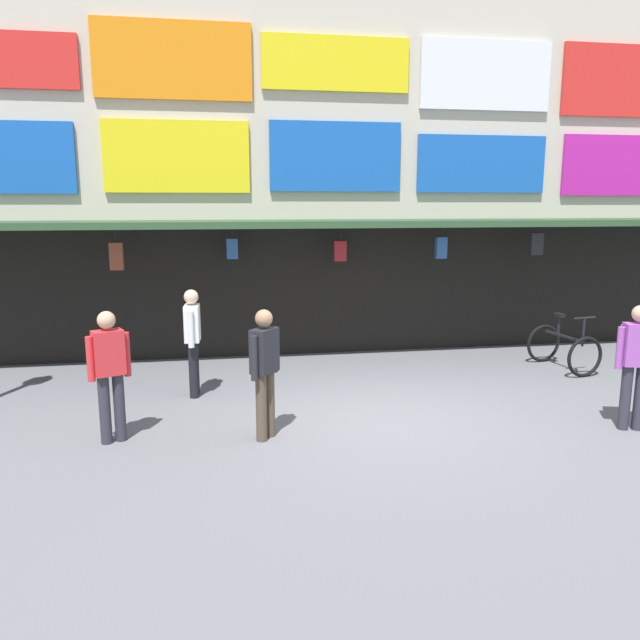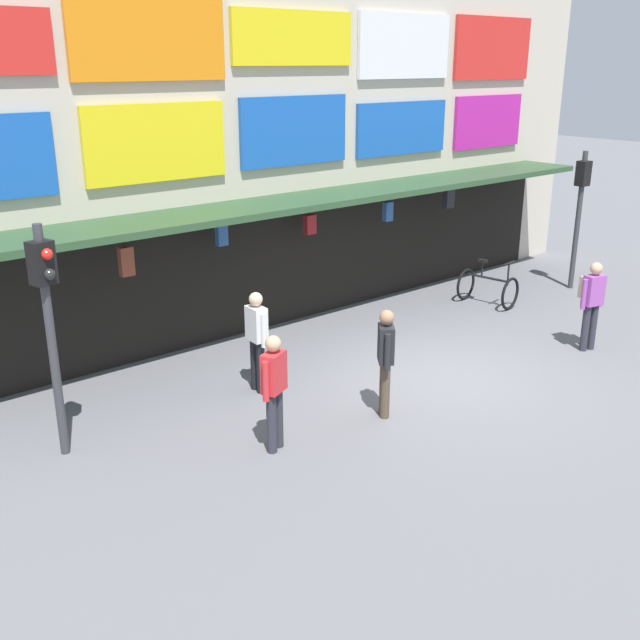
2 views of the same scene
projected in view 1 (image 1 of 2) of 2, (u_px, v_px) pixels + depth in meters
ground_plane at (388, 420)px, 8.56m from camera, size 80.00×80.00×0.00m
shopfront at (330, 152)px, 12.24m from camera, size 18.00×2.60×8.00m
bicycle_parked at (563, 348)px, 11.08m from camera, size 0.88×1.25×1.05m
pedestrian_in_purple at (265, 367)px, 7.71m from camera, size 0.40×0.43×1.68m
pedestrian_in_red at (110, 369)px, 7.59m from camera, size 0.49×0.35×1.68m
pedestrian_in_green at (193, 337)px, 9.44m from camera, size 0.24×0.53×1.68m
pedestrian_in_blue at (636, 357)px, 8.04m from camera, size 0.52×0.42×1.68m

